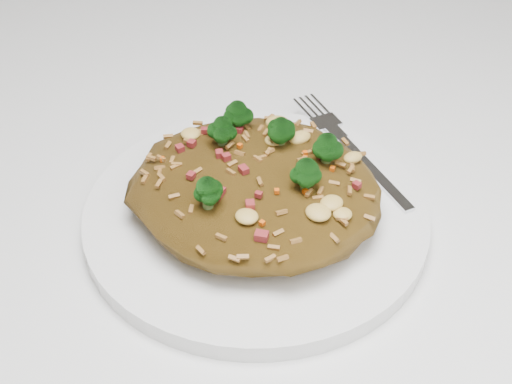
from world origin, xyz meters
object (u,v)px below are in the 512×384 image
plate (256,215)px  fork (356,154)px  dining_table (333,267)px  fried_rice (256,180)px

plate → fork: (0.06, 0.08, 0.01)m
plate → fork: bearing=56.2°
dining_table → fork: bearing=78.1°
fried_rice → fork: 0.10m
plate → fried_rice: 0.03m
dining_table → fried_rice: bearing=-130.8°
fried_rice → fork: fried_rice is taller
dining_table → fried_rice: (-0.05, -0.06, 0.13)m
fried_rice → fork: (0.06, 0.08, -0.02)m
dining_table → fork: (0.01, 0.02, 0.11)m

